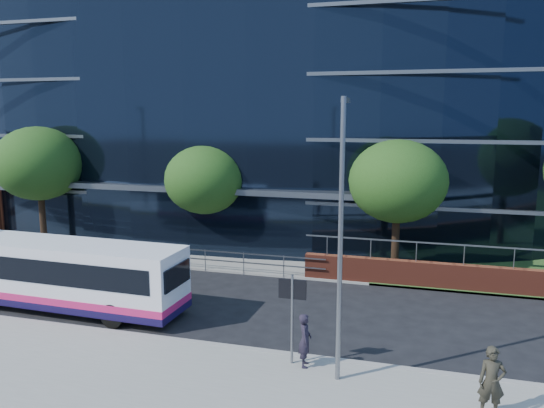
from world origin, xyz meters
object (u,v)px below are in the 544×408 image
(tree_far_c, at_px, (398,182))
(city_bus, at_px, (65,274))
(tree_far_b, at_px, (205,180))
(pedestrian, at_px, (305,340))
(street_sign, at_px, (292,301))
(streetlight_east, at_px, (341,233))
(pedestrian_b, at_px, (492,382))
(tree_far_a, at_px, (39,164))

(tree_far_c, bearing_deg, city_bus, -145.98)
(city_bus, bearing_deg, tree_far_b, 77.14)
(pedestrian, bearing_deg, street_sign, 67.10)
(street_sign, height_order, tree_far_b, tree_far_b)
(city_bus, bearing_deg, street_sign, -11.54)
(street_sign, distance_m, tree_far_c, 11.14)
(streetlight_east, bearing_deg, tree_far_b, 127.63)
(streetlight_east, xyz_separation_m, pedestrian_b, (4.00, -0.84, -3.38))
(tree_far_c, height_order, streetlight_east, streetlight_east)
(streetlight_east, distance_m, city_bus, 12.02)
(streetlight_east, height_order, pedestrian_b, streetlight_east)
(street_sign, height_order, streetlight_east, streetlight_east)
(streetlight_east, distance_m, pedestrian, 3.67)
(pedestrian, bearing_deg, tree_far_a, 47.25)
(tree_far_a, distance_m, tree_far_c, 20.00)
(street_sign, relative_size, tree_far_a, 0.40)
(street_sign, bearing_deg, tree_far_a, 148.83)
(pedestrian_b, bearing_deg, city_bus, 162.12)
(street_sign, distance_m, pedestrian, 1.25)
(tree_far_b, height_order, tree_far_c, tree_far_c)
(pedestrian_b, bearing_deg, tree_far_c, 99.83)
(street_sign, xyz_separation_m, tree_far_c, (2.50, 10.59, 2.39))
(tree_far_b, bearing_deg, street_sign, -55.92)
(tree_far_c, xyz_separation_m, pedestrian, (-2.08, -10.67, -3.56))
(tree_far_a, relative_size, streetlight_east, 0.87)
(tree_far_a, distance_m, city_bus, 11.83)
(tree_far_a, relative_size, city_bus, 0.69)
(tree_far_a, distance_m, pedestrian_b, 26.22)
(pedestrian, bearing_deg, pedestrian_b, -116.81)
(streetlight_east, relative_size, pedestrian, 4.86)
(tree_far_c, bearing_deg, tree_far_a, 180.00)
(tree_far_b, bearing_deg, city_bus, -104.54)
(tree_far_a, distance_m, streetlight_east, 22.05)
(pedestrian_b, bearing_deg, tree_far_b, 131.91)
(pedestrian_b, bearing_deg, streetlight_east, 163.97)
(tree_far_a, bearing_deg, streetlight_east, -30.46)
(street_sign, relative_size, pedestrian_b, 1.53)
(tree_far_b, bearing_deg, streetlight_east, -52.37)
(street_sign, bearing_deg, tree_far_b, 124.08)
(street_sign, xyz_separation_m, city_bus, (-9.78, 2.30, -0.71))
(tree_far_b, height_order, city_bus, tree_far_b)
(streetlight_east, relative_size, pedestrian_b, 4.37)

